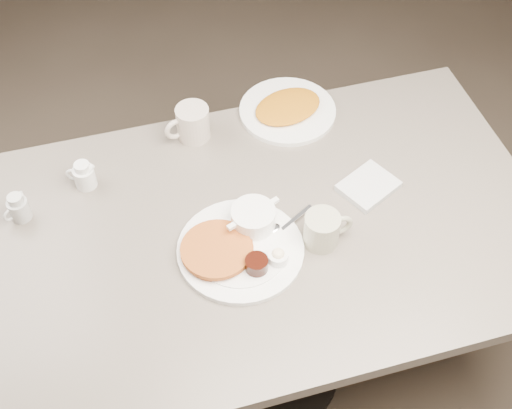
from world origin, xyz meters
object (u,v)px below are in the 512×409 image
object	(u,v)px
creamer_left	(18,208)
hash_plate	(288,109)
coffee_mug_far	(192,123)
creamer_right	(84,175)
main_plate	(240,243)
coffee_mug_near	(323,229)
diner_table	(258,265)

from	to	relation	value
creamer_left	hash_plate	xyz separation A→B (m)	(0.78, 0.19, -0.02)
coffee_mug_far	creamer_right	bearing A→B (deg)	-162.08
creamer_right	main_plate	bearing A→B (deg)	-42.59
creamer_left	hash_plate	size ratio (longest dim) A/B	0.22
main_plate	creamer_right	world-z (taller)	creamer_right
coffee_mug_near	main_plate	bearing A→B (deg)	170.79
main_plate	hash_plate	size ratio (longest dim) A/B	1.17
main_plate	coffee_mug_near	size ratio (longest dim) A/B	3.27
coffee_mug_far	creamer_left	world-z (taller)	coffee_mug_far
coffee_mug_near	hash_plate	size ratio (longest dim) A/B	0.36
creamer_left	hash_plate	bearing A→B (deg)	13.43
coffee_mug_far	diner_table	bearing A→B (deg)	-76.52
diner_table	coffee_mug_near	size ratio (longest dim) A/B	11.73
creamer_right	diner_table	bearing A→B (deg)	-33.42
coffee_mug_near	coffee_mug_far	world-z (taller)	coffee_mug_far
creamer_right	hash_plate	world-z (taller)	creamer_right
main_plate	hash_plate	world-z (taller)	main_plate
coffee_mug_far	hash_plate	world-z (taller)	coffee_mug_far
diner_table	creamer_left	distance (m)	0.65
diner_table	coffee_mug_far	bearing A→B (deg)	103.48
coffee_mug_far	creamer_left	xyz separation A→B (m)	(-0.49, -0.17, -0.01)
coffee_mug_near	hash_plate	xyz separation A→B (m)	(0.06, 0.47, -0.03)
coffee_mug_far	creamer_right	size ratio (longest dim) A/B	1.74
diner_table	hash_plate	bearing A→B (deg)	62.59
coffee_mug_far	creamer_left	distance (m)	0.52
main_plate	hash_plate	bearing A→B (deg)	59.07
coffee_mug_near	creamer_left	world-z (taller)	coffee_mug_near
coffee_mug_near	hash_plate	bearing A→B (deg)	82.98
main_plate	coffee_mug_far	world-z (taller)	coffee_mug_far
main_plate	coffee_mug_near	world-z (taller)	coffee_mug_near
creamer_left	creamer_right	xyz separation A→B (m)	(0.17, 0.07, -0.00)
coffee_mug_near	creamer_left	size ratio (longest dim) A/B	1.60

